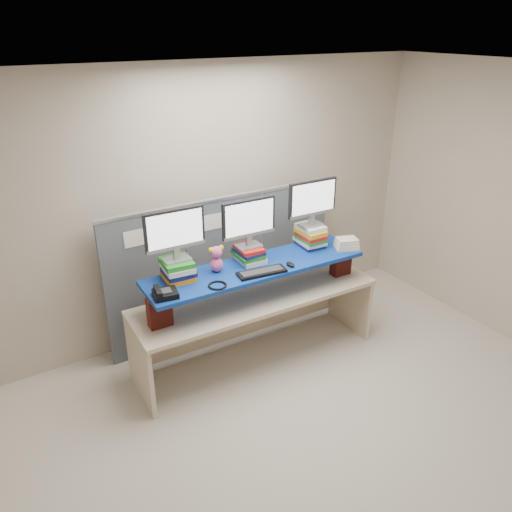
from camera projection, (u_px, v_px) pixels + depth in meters
room at (339, 280)px, 3.63m from camera, size 5.00×4.00×2.80m
cubicle_partition at (226, 265)px, 5.27m from camera, size 2.60×0.06×1.53m
desk at (256, 308)px, 4.84m from camera, size 2.43×0.76×0.73m
brick_pier_left at (159, 312)px, 4.24m from camera, size 0.20×0.11×0.27m
brick_pier_right at (341, 262)px, 5.12m from camera, size 0.20×0.11×0.27m
blue_board at (256, 268)px, 4.65m from camera, size 2.14×0.59×0.04m
book_stack_left at (178, 269)px, 4.37m from camera, size 0.28×0.32×0.18m
book_stack_center at (249, 254)px, 4.70m from camera, size 0.25×0.31×0.15m
book_stack_right at (310, 236)px, 5.00m from camera, size 0.25×0.32×0.22m
monitor_left at (175, 232)px, 4.22m from camera, size 0.53×0.16×0.46m
monitor_center at (249, 220)px, 4.56m from camera, size 0.53×0.16×0.46m
monitor_right at (312, 200)px, 4.84m from camera, size 0.53×0.16×0.46m
keyboard at (262, 272)px, 4.49m from camera, size 0.47×0.21×0.03m
mouse at (290, 264)px, 4.63m from camera, size 0.08×0.12×0.03m
desk_phone at (164, 293)px, 4.11m from camera, size 0.22×0.21×0.08m
headset at (217, 285)px, 4.28m from camera, size 0.20×0.20×0.02m
plush_toy at (217, 259)px, 4.48m from camera, size 0.15×0.11×0.25m
binder_stack at (347, 244)px, 4.98m from camera, size 0.27×0.25×0.11m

